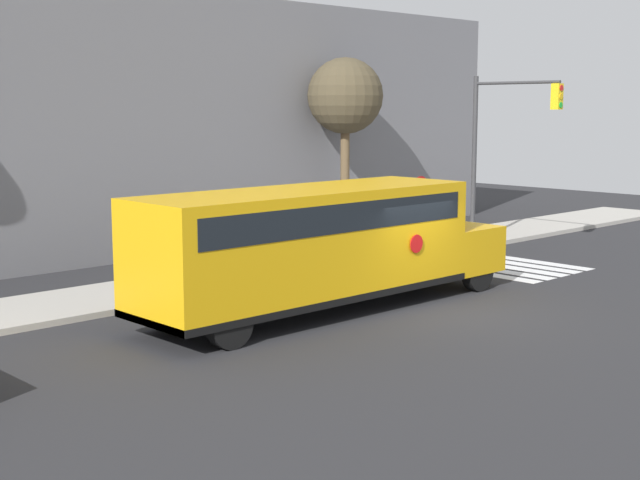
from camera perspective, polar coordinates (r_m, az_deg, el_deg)
ground_plane at (r=21.18m, az=7.78°, el=-4.60°), size 60.00×60.00×0.00m
sidewalk_strip at (r=25.63m, az=-3.64°, el=-2.07°), size 44.00×3.00×0.15m
building_backdrop at (r=30.48m, az=-11.66°, el=7.30°), size 32.00×4.00×8.44m
crosswalk_stripes at (r=27.20m, az=12.58°, el=-1.80°), size 3.30×3.20×0.01m
school_bus at (r=20.65m, az=-0.08°, el=-0.08°), size 10.38×2.57×2.93m
stop_sign at (r=29.12m, az=6.41°, el=2.45°), size 0.78×0.10×2.56m
traffic_light at (r=30.01m, az=11.46°, el=6.53°), size 0.28×3.33×5.80m
tree_far_sidewalk at (r=32.08m, az=1.63°, el=9.10°), size 2.71×2.71×6.52m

